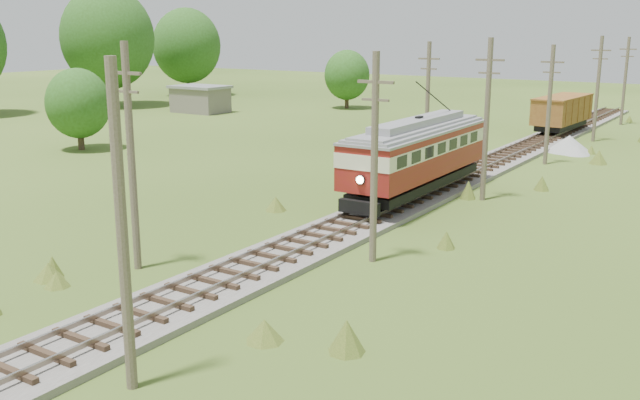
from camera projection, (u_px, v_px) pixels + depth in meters
The scene contains 17 objects.
railbed_main at pixel (451, 181), 44.46m from camera, with size 3.60×96.00×0.57m.
streetcar at pixel (418, 151), 39.87m from camera, with size 3.30×13.47×6.13m.
gondola at pixel (562, 111), 64.69m from camera, with size 3.37×9.10×2.98m.
gravel_pile at pixel (570, 145), 55.73m from camera, with size 3.62×3.84×1.32m.
utility_pole_r_1 at pixel (122, 231), 18.20m from camera, with size 0.30×0.30×8.80m.
utility_pole_r_2 at pixel (374, 157), 28.68m from camera, with size 1.60×0.30×8.60m.
utility_pole_r_3 at pixel (487, 118), 39.28m from camera, with size 1.60×0.30×9.00m.
utility_pole_r_4 at pixel (549, 104), 50.05m from camera, with size 1.60×0.30×8.40m.
utility_pole_r_5 at pixel (598, 88), 60.37m from camera, with size 1.60×0.30×8.90m.
utility_pole_r_6 at pixel (625, 80), 71.09m from camera, with size 1.60×0.30×8.70m.
utility_pole_l_a at pixel (131, 156), 27.73m from camera, with size 1.60×0.30×9.00m.
utility_pole_l_b at pixel (427, 101), 50.75m from camera, with size 1.60×0.30×8.60m.
tree_left_4 at pixel (107, 38), 87.51m from camera, with size 11.34×11.34×14.61m.
tree_left_5 at pixel (187, 46), 101.89m from camera, with size 9.66×9.66×12.44m.
tree_mid_a at pixel (347, 75), 86.13m from camera, with size 5.46×5.46×7.03m.
tree_mid_c at pixel (78, 103), 56.30m from camera, with size 5.04×5.04×6.49m.
shed at pixel (200, 99), 82.48m from camera, with size 6.40×4.40×3.10m.
Camera 1 is at (16.91, -6.91, 9.42)m, focal length 40.00 mm.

